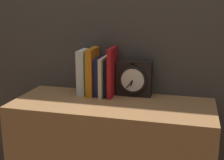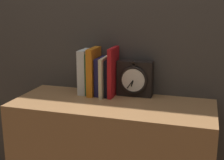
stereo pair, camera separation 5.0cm
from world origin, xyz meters
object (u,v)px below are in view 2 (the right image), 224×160
(book_slot1_green, at_px, (90,73))
(book_slot5_black, at_px, (110,77))
(book_slot3_navy, at_px, (101,76))
(book_slot4_cream, at_px, (105,76))
(book_slot0_white, at_px, (85,71))
(book_slot6_red, at_px, (113,72))
(book_slot2_orange, at_px, (94,71))
(clock, at_px, (135,78))

(book_slot1_green, height_order, book_slot5_black, book_slot1_green)
(book_slot3_navy, xyz_separation_m, book_slot4_cream, (0.03, -0.01, 0.00))
(book_slot0_white, bearing_deg, book_slot1_green, 3.45)
(book_slot1_green, xyz_separation_m, book_slot6_red, (0.13, -0.01, 0.02))
(book_slot1_green, distance_m, book_slot3_navy, 0.06)
(book_slot0_white, bearing_deg, book_slot3_navy, -1.41)
(book_slot0_white, xyz_separation_m, book_slot3_navy, (0.09, -0.00, -0.02))
(book_slot0_white, relative_size, book_slot3_navy, 1.19)
(book_slot2_orange, bearing_deg, book_slot5_black, 4.51)
(clock, distance_m, book_slot5_black, 0.13)
(clock, relative_size, book_slot3_navy, 0.97)
(book_slot0_white, height_order, book_slot6_red, book_slot6_red)
(book_slot0_white, xyz_separation_m, book_slot6_red, (0.16, -0.01, 0.01))
(book_slot2_orange, xyz_separation_m, book_slot5_black, (0.08, 0.01, -0.03))
(book_slot4_cream, height_order, book_slot6_red, book_slot6_red)
(book_slot6_red, bearing_deg, book_slot4_cream, -169.96)
(book_slot3_navy, bearing_deg, book_slot2_orange, -166.78)
(book_slot1_green, distance_m, book_slot4_cream, 0.09)
(book_slot2_orange, relative_size, book_slot6_red, 0.97)
(book_slot0_white, relative_size, book_slot2_orange, 0.95)
(clock, relative_size, book_slot5_black, 0.99)
(book_slot0_white, distance_m, book_slot1_green, 0.03)
(book_slot2_orange, relative_size, book_slot4_cream, 1.21)
(book_slot1_green, height_order, book_slot4_cream, book_slot1_green)
(book_slot2_orange, height_order, book_slot3_navy, book_slot2_orange)
(clock, distance_m, book_slot2_orange, 0.21)
(book_slot0_white, height_order, book_slot1_green, book_slot0_white)
(book_slot0_white, height_order, book_slot5_black, book_slot0_white)
(book_slot1_green, relative_size, book_slot5_black, 1.14)
(book_slot2_orange, height_order, book_slot5_black, book_slot2_orange)
(book_slot3_navy, bearing_deg, book_slot4_cream, -28.72)
(book_slot4_cream, relative_size, book_slot5_black, 1.06)
(book_slot2_orange, relative_size, book_slot5_black, 1.28)
(book_slot3_navy, xyz_separation_m, book_slot6_red, (0.07, -0.01, 0.03))
(book_slot3_navy, distance_m, book_slot6_red, 0.07)
(book_slot1_green, relative_size, book_slot6_red, 0.87)
(book_slot2_orange, relative_size, book_slot3_navy, 1.25)
(clock, height_order, book_slot4_cream, book_slot4_cream)
(book_slot4_cream, bearing_deg, book_slot1_green, 168.13)
(book_slot1_green, bearing_deg, clock, 5.37)
(book_slot1_green, bearing_deg, book_slot0_white, -176.55)
(book_slot0_white, distance_m, book_slot3_navy, 0.09)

